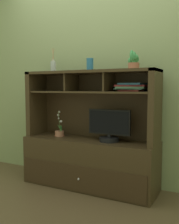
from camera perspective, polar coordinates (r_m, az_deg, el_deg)
floor_plane at (r=3.13m, az=0.00°, el=-15.80°), size 6.00×6.00×0.02m
back_wall at (r=3.17m, az=2.23°, el=10.40°), size 6.00×0.02×2.80m
media_console at (r=3.01m, az=0.05°, el=-8.51°), size 1.52×0.50×1.30m
tv_monitor at (r=2.82m, az=4.26°, el=-3.39°), size 0.47×0.21×0.34m
potted_orchid at (r=3.16m, az=-6.49°, el=-4.29°), size 0.12×0.12×0.30m
magazine_stack_left at (r=2.78m, az=9.00°, el=5.34°), size 0.33×0.28×0.09m
diffuser_bottle at (r=3.20m, az=-7.81°, el=9.73°), size 0.07×0.07×0.28m
potted_succulent at (r=2.77m, az=9.46°, el=10.66°), size 0.13×0.13×0.19m
ceramic_vase at (r=2.94m, az=0.10°, el=10.20°), size 0.08×0.08×0.14m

